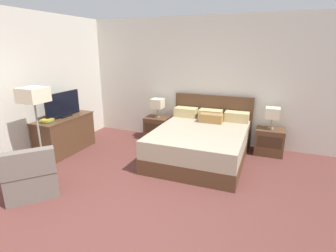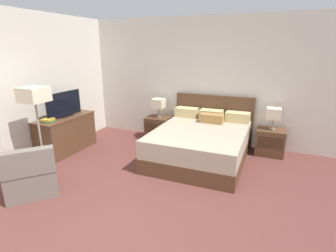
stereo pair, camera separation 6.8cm
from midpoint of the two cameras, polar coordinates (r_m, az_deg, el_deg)
ground_plane at (r=3.41m, az=-11.57°, el=-21.29°), size 10.34×10.34×0.00m
wall_back at (r=5.93m, az=6.34°, el=9.71°), size 6.38×0.06×2.72m
wall_left at (r=5.58m, az=-27.39°, el=7.49°), size 0.06×5.25×2.72m
bed at (r=5.10m, az=6.78°, el=-3.50°), size 1.72×2.07×1.09m
nightstand_left at (r=6.16m, az=-2.57°, el=-0.41°), size 0.54×0.46×0.53m
nightstand_right at (r=5.66m, az=20.85°, el=-3.12°), size 0.54×0.46×0.53m
table_lamp_left at (r=6.01m, az=-2.64°, el=4.87°), size 0.27×0.27×0.43m
table_lamp_right at (r=5.50m, az=21.47°, el=2.58°), size 0.27×0.27×0.43m
dresser at (r=5.78m, az=-21.76°, el=-1.59°), size 0.51×1.27×0.74m
tv at (r=5.65m, az=-22.21°, el=4.25°), size 0.18×0.89×0.50m
book_red_cover at (r=5.40m, az=-25.30°, el=0.85°), size 0.24×0.19×0.03m
book_blue_cover at (r=5.38m, az=-25.20°, el=1.16°), size 0.22×0.22×0.04m
armchair_by_window at (r=4.39m, az=-28.04°, el=-9.57°), size 0.97×0.97×0.76m
floor_lamp at (r=4.80m, az=-27.52°, el=4.99°), size 0.38×0.38×1.47m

